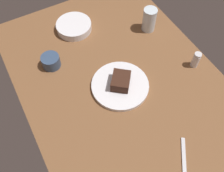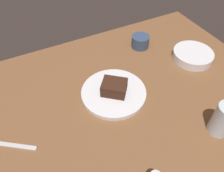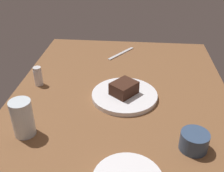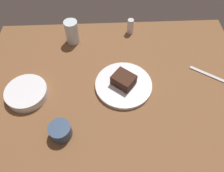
{
  "view_description": "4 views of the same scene",
  "coord_description": "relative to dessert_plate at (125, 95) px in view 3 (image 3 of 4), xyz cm",
  "views": [
    {
      "loc": [
        53.73,
        -33.57,
        96.43
      ],
      "look_at": [
        3.24,
        -5.68,
        6.75
      ],
      "focal_mm": 41.01,
      "sensor_mm": 36.0,
      "label": 1
    },
    {
      "loc": [
        29.04,
        48.03,
        67.07
      ],
      "look_at": [
        4.06,
        -1.09,
        8.59
      ],
      "focal_mm": 35.37,
      "sensor_mm": 36.0,
      "label": 2
    },
    {
      "loc": [
        -82.28,
        -5.03,
        59.42
      ],
      "look_at": [
        2.3,
        3.1,
        8.25
      ],
      "focal_mm": 43.08,
      "sensor_mm": 36.0,
      "label": 3
    },
    {
      "loc": [
        -4.62,
        -58.46,
        82.02
      ],
      "look_at": [
        -2.08,
        -4.04,
        6.71
      ],
      "focal_mm": 35.48,
      "sensor_mm": 36.0,
      "label": 4
    }
  ],
  "objects": [
    {
      "name": "dining_table",
      "position": [
        -3.07,
        1.6,
        -2.37
      ],
      "size": [
        120.0,
        84.0,
        3.0
      ],
      "primitive_type": "cube",
      "color": "brown",
      "rests_on": "ground"
    },
    {
      "name": "dessert_plate",
      "position": [
        0.0,
        0.0,
        0.0
      ],
      "size": [
        24.79,
        24.79,
        1.74
      ],
      "primitive_type": "cylinder",
      "color": "silver",
      "rests_on": "dining_table"
    },
    {
      "name": "chocolate_cake_slice",
      "position": [
        -0.05,
        0.27,
        3.25
      ],
      "size": [
        11.7,
        11.47,
        4.76
      ],
      "primitive_type": "cube",
      "rotation": [
        0.0,
        0.0,
        5.6
      ],
      "color": "#381E14",
      "rests_on": "dessert_plate"
    },
    {
      "name": "salt_shaker",
      "position": [
        6.21,
        35.38,
        3.05
      ],
      "size": [
        3.35,
        3.35,
        7.93
      ],
      "color": "silver",
      "rests_on": "dining_table"
    },
    {
      "name": "water_glass",
      "position": [
        -23.52,
        29.81,
        5.17
      ],
      "size": [
        6.62,
        6.62,
        12.07
      ],
      "primitive_type": "cylinder",
      "color": "silver",
      "rests_on": "dining_table"
    },
    {
      "name": "coffee_cup",
      "position": [
        -25.22,
        -21.48,
        1.96
      ],
      "size": [
        8.25,
        8.25,
        5.66
      ],
      "primitive_type": "cylinder",
      "color": "#334766",
      "rests_on": "dining_table"
    },
    {
      "name": "butter_knife",
      "position": [
        39.89,
        3.93,
        -0.62
      ],
      "size": [
        16.37,
        12.04,
        0.5
      ],
      "primitive_type": "cube",
      "rotation": [
        0.0,
        0.0,
        5.67
      ],
      "color": "silver",
      "rests_on": "dining_table"
    }
  ]
}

